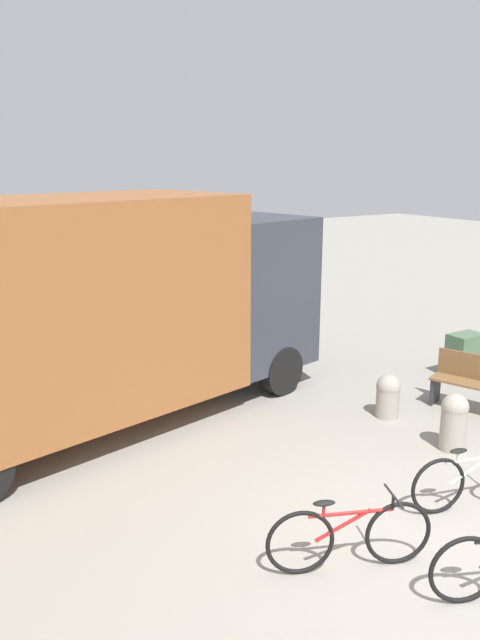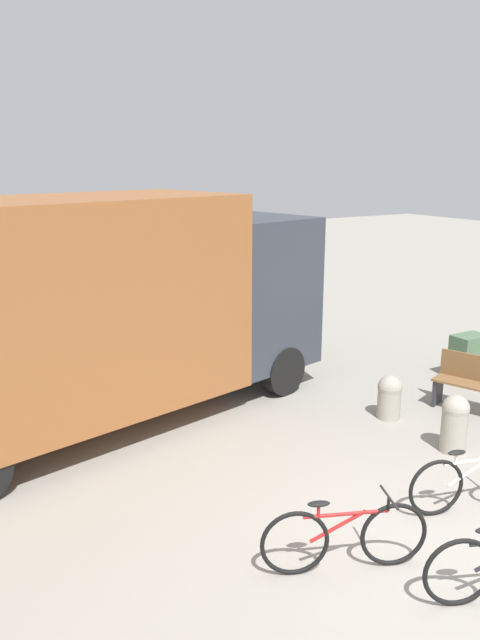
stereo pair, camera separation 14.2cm
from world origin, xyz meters
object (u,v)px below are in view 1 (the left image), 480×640
at_px(bollard_far_bench, 388,395).
at_px(utility_box, 465,355).
at_px(delivery_truck, 96,306).
at_px(bollard_near_bench, 454,420).
at_px(bicycle_near, 349,536).
at_px(bicycle_far, 476,478).

height_order(bollard_far_bench, utility_box, utility_box).
distance_m(delivery_truck, bollard_far_bench, 4.60).
relative_size(delivery_truck, bollard_near_bench, 9.45).
bearing_deg(utility_box, bollard_far_bench, -166.47).
bearing_deg(bollard_far_bench, bicycle_near, -140.32).
distance_m(delivery_truck, utility_box, 6.70).
distance_m(bicycle_near, bicycle_far, 1.98).
relative_size(bicycle_near, bollard_near_bench, 1.91).
xyz_separation_m(bollard_near_bench, utility_box, (2.60, 1.90, -0.03)).
height_order(delivery_truck, bicycle_near, delivery_truck).
height_order(delivery_truck, bicycle_far, delivery_truck).
xyz_separation_m(delivery_truck, bicycle_far, (2.81, -4.47, -1.47)).
xyz_separation_m(bicycle_far, utility_box, (3.58, 3.03, 0.04)).
distance_m(bicycle_far, utility_box, 4.68).
xyz_separation_m(bicycle_near, bollard_near_bench, (2.95, 1.20, 0.08)).
bearing_deg(bicycle_far, utility_box, 56.43).
bearing_deg(bicycle_near, utility_box, 52.01).
relative_size(delivery_truck, utility_box, 9.49).
bearing_deg(bicycle_far, bollard_near_bench, 65.20).
bearing_deg(bicycle_far, bollard_far_bench, 82.99).
bearing_deg(utility_box, bicycle_near, -150.75).
bearing_deg(bicycle_near, bollard_far_bench, 62.44).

